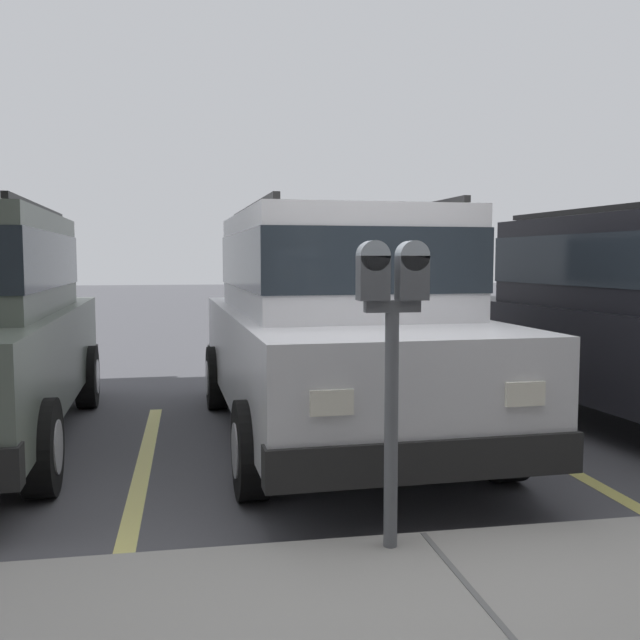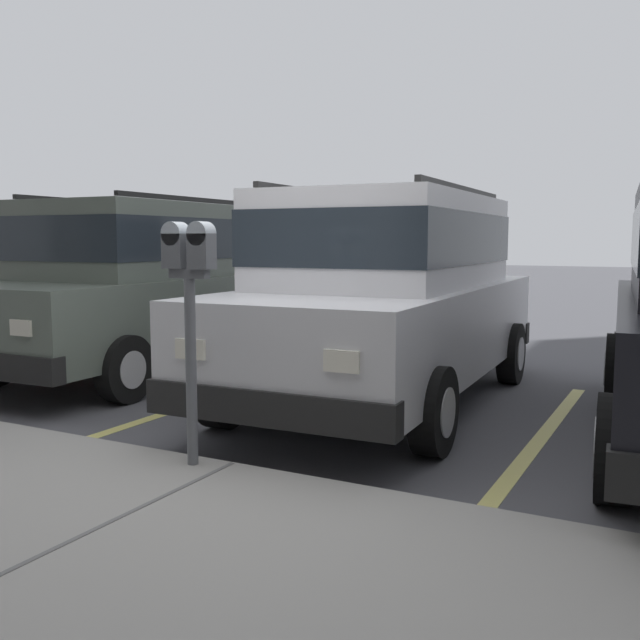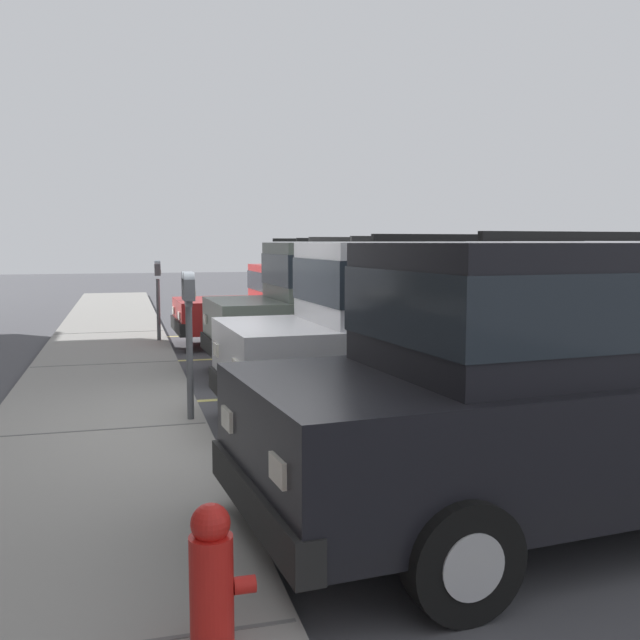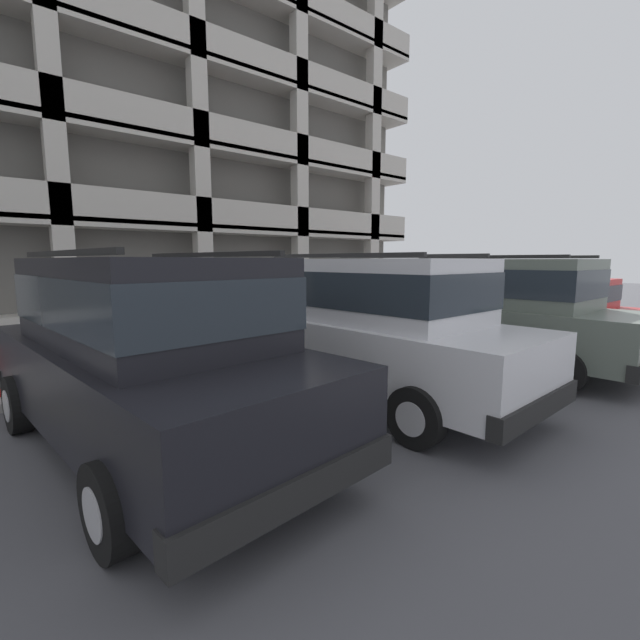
# 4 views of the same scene
# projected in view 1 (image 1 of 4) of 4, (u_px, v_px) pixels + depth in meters

# --- Properties ---
(ground_plane) EXTENTS (80.00, 80.00, 0.10)m
(ground_plane) POSITION_uv_depth(u_px,v_px,m) (410.00, 548.00, 4.03)
(ground_plane) COLOR #4C4C51
(parking_stall_lines) EXTENTS (12.75, 4.80, 0.01)m
(parking_stall_lines) POSITION_uv_depth(u_px,v_px,m) (141.00, 479.00, 5.12)
(parking_stall_lines) COLOR #DBD16B
(parking_stall_lines) RESTS_ON ground_plane
(silver_suv) EXTENTS (2.15, 4.85, 2.03)m
(silver_suv) POSITION_uv_depth(u_px,v_px,m) (332.00, 315.00, 6.25)
(silver_suv) COLOR silver
(silver_suv) RESTS_ON ground_plane
(parking_meter_near) EXTENTS (0.35, 0.12, 1.55)m
(parking_meter_near) POSITION_uv_depth(u_px,v_px,m) (392.00, 321.00, 3.54)
(parking_meter_near) COLOR #595B60
(parking_meter_near) RESTS_ON sidewalk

